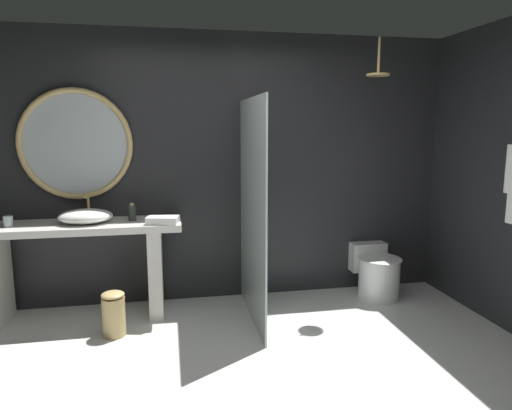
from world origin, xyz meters
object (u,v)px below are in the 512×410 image
(vessel_sink, at_px, (86,216))
(rain_shower_head, at_px, (378,72))
(tumbler_cup, at_px, (8,221))
(waste_bin, at_px, (114,313))
(toilet, at_px, (376,273))
(folded_hand_towel, at_px, (163,220))
(round_wall_mirror, at_px, (76,144))
(soap_dispenser, at_px, (132,213))

(vessel_sink, height_order, rain_shower_head, rain_shower_head)
(tumbler_cup, xyz_separation_m, waste_bin, (0.87, -0.41, -0.73))
(vessel_sink, height_order, waste_bin, vessel_sink)
(toilet, bearing_deg, waste_bin, -170.16)
(tumbler_cup, height_order, toilet, tumbler_cup)
(waste_bin, relative_size, folded_hand_towel, 1.42)
(rain_shower_head, bearing_deg, round_wall_mirror, 170.77)
(tumbler_cup, height_order, soap_dispenser, soap_dispenser)
(rain_shower_head, height_order, folded_hand_towel, rain_shower_head)
(waste_bin, bearing_deg, vessel_sink, 119.51)
(soap_dispenser, distance_m, toilet, 2.48)
(round_wall_mirror, xyz_separation_m, waste_bin, (0.34, -0.69, -1.36))
(round_wall_mirror, bearing_deg, toilet, -5.07)
(round_wall_mirror, bearing_deg, waste_bin, -63.88)
(rain_shower_head, xyz_separation_m, toilet, (0.16, 0.19, -1.95))
(soap_dispenser, xyz_separation_m, toilet, (2.38, -0.03, -0.70))
(rain_shower_head, distance_m, waste_bin, 3.11)
(folded_hand_towel, bearing_deg, waste_bin, -145.93)
(round_wall_mirror, bearing_deg, vessel_sink, -70.24)
(vessel_sink, xyz_separation_m, rain_shower_head, (2.61, -0.19, 1.27))
(tumbler_cup, xyz_separation_m, rain_shower_head, (3.23, -0.15, 1.28))
(vessel_sink, distance_m, rain_shower_head, 2.91)
(round_wall_mirror, bearing_deg, folded_hand_towel, -28.54)
(vessel_sink, xyz_separation_m, toilet, (2.77, -0.00, -0.69))
(vessel_sink, xyz_separation_m, round_wall_mirror, (-0.09, 0.25, 0.62))
(soap_dispenser, height_order, round_wall_mirror, round_wall_mirror)
(toilet, relative_size, waste_bin, 1.60)
(soap_dispenser, xyz_separation_m, round_wall_mirror, (-0.49, 0.22, 0.61))
(rain_shower_head, height_order, toilet, rain_shower_head)
(soap_dispenser, xyz_separation_m, rain_shower_head, (2.22, -0.22, 1.26))
(folded_hand_towel, bearing_deg, soap_dispenser, 144.55)
(toilet, distance_m, folded_hand_towel, 2.22)
(vessel_sink, height_order, toilet, vessel_sink)
(waste_bin, height_order, folded_hand_towel, folded_hand_towel)
(vessel_sink, height_order, folded_hand_towel, vessel_sink)
(folded_hand_towel, bearing_deg, round_wall_mirror, 151.46)
(soap_dispenser, height_order, toilet, soap_dispenser)
(vessel_sink, xyz_separation_m, tumbler_cup, (-0.62, -0.03, -0.02))
(soap_dispenser, relative_size, rain_shower_head, 0.47)
(tumbler_cup, xyz_separation_m, soap_dispenser, (1.02, 0.07, 0.03))
(vessel_sink, distance_m, round_wall_mirror, 0.68)
(toilet, bearing_deg, soap_dispenser, 179.16)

